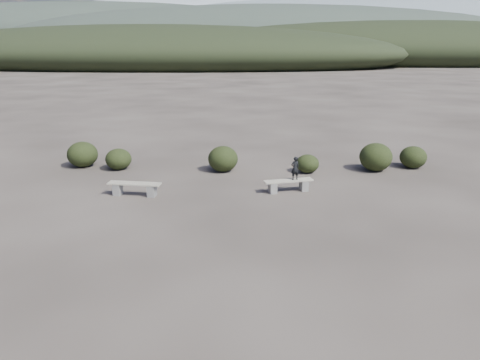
{
  "coord_description": "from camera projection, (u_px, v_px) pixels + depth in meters",
  "views": [
    {
      "loc": [
        0.44,
        -10.76,
        5.36
      ],
      "look_at": [
        -0.3,
        3.5,
        1.1
      ],
      "focal_mm": 35.0,
      "sensor_mm": 36.0,
      "label": 1
    }
  ],
  "objects": [
    {
      "name": "bench_left",
      "position": [
        135.0,
        188.0,
        16.79
      ],
      "size": [
        1.94,
        0.57,
        0.48
      ],
      "rotation": [
        0.0,
        0.0,
        -0.09
      ],
      "color": "slate",
      "rests_on": "ground"
    },
    {
      "name": "shrub_c",
      "position": [
        307.0,
        164.0,
        19.71
      ],
      "size": [
        0.97,
        0.97,
        0.78
      ],
      "primitive_type": "ellipsoid",
      "color": "black",
      "rests_on": "ground"
    },
    {
      "name": "shrub_d",
      "position": [
        376.0,
        157.0,
        19.94
      ],
      "size": [
        1.38,
        1.38,
        1.21
      ],
      "primitive_type": "ellipsoid",
      "color": "black",
      "rests_on": "ground"
    },
    {
      "name": "shrub_a",
      "position": [
        118.0,
        159.0,
        20.2
      ],
      "size": [
        1.11,
        1.11,
        0.91
      ],
      "primitive_type": "ellipsoid",
      "color": "black",
      "rests_on": "ground"
    },
    {
      "name": "bench_right",
      "position": [
        288.0,
        185.0,
        17.21
      ],
      "size": [
        1.86,
        0.9,
        0.46
      ],
      "rotation": [
        0.0,
        0.0,
        0.3
      ],
      "color": "slate",
      "rests_on": "ground"
    },
    {
      "name": "ground",
      "position": [
        245.0,
        261.0,
        11.85
      ],
      "size": [
        1200.0,
        1200.0,
        0.0
      ],
      "primitive_type": "plane",
      "color": "#2F2924",
      "rests_on": "ground"
    },
    {
      "name": "shrub_b",
      "position": [
        223.0,
        159.0,
        19.87
      ],
      "size": [
        1.27,
        1.27,
        1.09
      ],
      "primitive_type": "ellipsoid",
      "color": "black",
      "rests_on": "ground"
    },
    {
      "name": "seated_person",
      "position": [
        295.0,
        168.0,
        17.09
      ],
      "size": [
        0.37,
        0.32,
        0.87
      ],
      "primitive_type": "imported",
      "rotation": [
        0.0,
        0.0,
        3.55
      ],
      "color": "black",
      "rests_on": "bench_right"
    },
    {
      "name": "mountain_ridges",
      "position": [
        254.0,
        33.0,
        333.61
      ],
      "size": [
        500.0,
        400.0,
        56.0
      ],
      "color": "black",
      "rests_on": "ground"
    },
    {
      "name": "shrub_f",
      "position": [
        82.0,
        154.0,
        20.59
      ],
      "size": [
        1.32,
        1.32,
        1.12
      ],
      "primitive_type": "ellipsoid",
      "color": "black",
      "rests_on": "ground"
    },
    {
      "name": "shrub_e",
      "position": [
        413.0,
        157.0,
        20.44
      ],
      "size": [
        1.15,
        1.15,
        0.96
      ],
      "primitive_type": "ellipsoid",
      "color": "black",
      "rests_on": "ground"
    }
  ]
}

